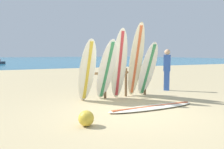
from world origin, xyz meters
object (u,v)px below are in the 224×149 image
surfboard_leaning_center_left (119,64)px  surfboard_lying_on_sand (153,107)px  surfboard_leaning_center (136,61)px  surfboard_leaning_center_right (148,70)px  surfboard_leaning_left (106,70)px  surfboard_rack (116,80)px  beachgoer_standing (167,68)px  surfboard_leaning_far_left (87,71)px  beach_ball (86,118)px

surfboard_leaning_center_left → surfboard_lying_on_sand: (0.26, -1.53, -1.13)m
surfboard_leaning_center_left → surfboard_leaning_center: (0.66, 0.03, 0.10)m
surfboard_leaning_center_left → surfboard_leaning_center_right: surfboard_leaning_center_left is taller
surfboard_leaning_left → surfboard_leaning_center: size_ratio=0.78×
surfboard_rack → surfboard_leaning_center: size_ratio=0.99×
surfboard_rack → beachgoer_standing: beachgoer_standing is taller
surfboard_leaning_far_left → beachgoer_standing: surfboard_leaning_far_left is taller
surfboard_leaning_left → surfboard_leaning_center_right: 1.60m
surfboard_leaning_center_right → surfboard_rack: bearing=160.8°
surfboard_leaning_center_right → surfboard_leaning_center: bearing=176.5°
surfboard_lying_on_sand → surfboard_leaning_center_left: bearing=99.5°
surfboard_leaning_center_right → surfboard_lying_on_sand: (-0.87, -1.53, -0.93)m
surfboard_leaning_left → surfboard_leaning_far_left: bearing=173.9°
surfboard_leaning_center_right → surfboard_lying_on_sand: bearing=-119.6°
surfboard_leaning_center_left → surfboard_leaning_center_right: (1.13, 0.00, -0.20)m
beachgoer_standing → beach_ball: beachgoer_standing is taller
surfboard_leaning_center_right → surfboard_lying_on_sand: surfboard_leaning_center_right is taller
surfboard_leaning_left → surfboard_leaning_center_left: (0.47, 0.01, 0.18)m
surfboard_rack → surfboard_leaning_center_left: 0.66m
surfboard_leaning_far_left → surfboard_lying_on_sand: (1.35, -1.59, -0.96)m
surfboard_leaning_far_left → surfboard_leaning_center: bearing=-0.7°
surfboard_leaning_center_left → surfboard_lying_on_sand: surfboard_leaning_center_left is taller
surfboard_leaning_center_left → surfboard_lying_on_sand: size_ratio=0.85×
beachgoer_standing → surfboard_leaning_center: bearing=-158.9°
surfboard_leaning_center_right → beachgoer_standing: bearing=27.7°
surfboard_leaning_center_left → surfboard_rack: bearing=81.5°
surfboard_leaning_center → beachgoer_standing: surfboard_leaning_center is taller
surfboard_leaning_center_right → beachgoer_standing: (1.49, 0.78, -0.03)m
surfboard_leaning_center_left → surfboard_leaning_center_right: bearing=0.1°
surfboard_leaning_center_right → beach_ball: 3.85m
surfboard_leaning_center → surfboard_lying_on_sand: bearing=-104.5°
surfboard_leaning_far_left → surfboard_leaning_center_left: surfboard_leaning_center_left is taller
surfboard_rack → beachgoer_standing: bearing=9.1°
surfboard_leaning_center → beach_ball: surfboard_leaning_center is taller
surfboard_leaning_center_left → beach_ball: size_ratio=6.97×
surfboard_leaning_center_left → surfboard_leaning_center: 0.67m
surfboard_leaning_far_left → surfboard_leaning_left: surfboard_leaning_far_left is taller
surfboard_leaning_left → surfboard_leaning_center_right: size_ratio=1.03×
surfboard_leaning_center_left → surfboard_leaning_far_left: bearing=177.3°
surfboard_leaning_center → surfboard_lying_on_sand: surfboard_leaning_center is taller
surfboard_rack → surfboard_leaning_far_left: 1.25m
surfboard_leaning_left → surfboard_lying_on_sand: bearing=-64.4°
surfboard_leaning_center_left → surfboard_lying_on_sand: 1.92m
surfboard_leaning_center → beach_ball: size_ratio=7.60×
surfboard_leaning_left → surfboard_leaning_center: bearing=2.2°
surfboard_leaning_center → beachgoer_standing: (1.95, 0.75, -0.34)m
surfboard_rack → surfboard_leaning_center_left: (-0.06, -0.37, 0.55)m
surfboard_leaning_far_left → surfboard_leaning_center: 1.78m
surfboard_leaning_far_left → surfboard_leaning_center_left: 1.11m
surfboard_leaning_far_left → surfboard_leaning_left: 0.63m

